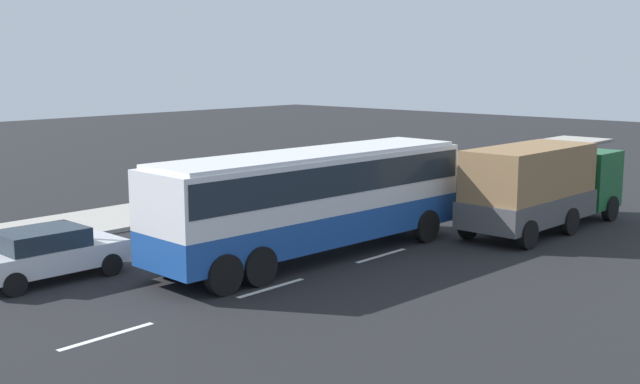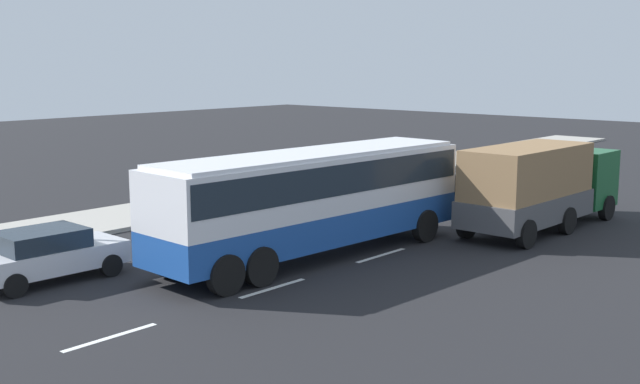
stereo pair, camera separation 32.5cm
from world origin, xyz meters
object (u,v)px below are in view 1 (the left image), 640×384
object	(u,v)px
coach_bus	(314,192)
pedestrian_near_curb	(340,168)
cargo_truck	(543,184)
car_silver_hatch	(47,253)
car_black_sedan	(420,179)

from	to	relation	value
coach_bus	pedestrian_near_curb	distance (m)	13.18
cargo_truck	car_silver_hatch	world-z (taller)	cargo_truck
car_silver_hatch	pedestrian_near_curb	xyz separation A→B (m)	(17.34, 4.23, 0.24)
coach_bus	car_silver_hatch	world-z (taller)	coach_bus
cargo_truck	car_black_sedan	world-z (taller)	cargo_truck
coach_bus	car_black_sedan	xyz separation A→B (m)	(11.29, 3.93, -1.27)
car_silver_hatch	pedestrian_near_curb	bearing A→B (deg)	15.87
cargo_truck	coach_bus	bearing A→B (deg)	159.46
car_black_sedan	car_silver_hatch	distance (m)	18.17
coach_bus	car_black_sedan	world-z (taller)	coach_bus
coach_bus	car_silver_hatch	xyz separation A→B (m)	(-6.88, 3.72, -1.27)
cargo_truck	car_black_sedan	size ratio (longest dim) A/B	1.93
car_silver_hatch	car_black_sedan	bearing A→B (deg)	2.82
pedestrian_near_curb	car_silver_hatch	bearing A→B (deg)	85.99
car_silver_hatch	pedestrian_near_curb	distance (m)	17.85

